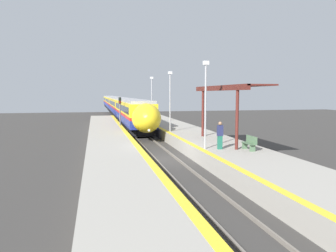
{
  "coord_description": "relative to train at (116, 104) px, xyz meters",
  "views": [
    {
      "loc": [
        -4.66,
        -21.5,
        4.47
      ],
      "look_at": [
        0.59,
        1.84,
        2.1
      ],
      "focal_mm": 35.0,
      "sensor_mm": 36.0,
      "label": 1
    }
  ],
  "objects": [
    {
      "name": "rail_right",
      "position": [
        0.72,
        -51.66,
        -2.08
      ],
      "size": [
        0.08,
        90.0,
        0.15
      ],
      "primitive_type": "cube",
      "color": "slate",
      "rests_on": "ground_plane"
    },
    {
      "name": "person_waiting",
      "position": [
        3.06,
        -53.85,
        -0.28
      ],
      "size": [
        0.36,
        0.23,
        1.76
      ],
      "color": "#1E604C",
      "rests_on": "platform_right"
    },
    {
      "name": "railway_signal",
      "position": [
        -1.91,
        -36.89,
        0.36
      ],
      "size": [
        0.28,
        0.28,
        4.08
      ],
      "color": "#59595E",
      "rests_on": "ground_plane"
    },
    {
      "name": "lamppost_near",
      "position": [
        2.2,
        -53.48,
        1.97
      ],
      "size": [
        0.36,
        0.2,
        5.55
      ],
      "color": "#9E9EA3",
      "rests_on": "platform_right"
    },
    {
      "name": "lamppost_far",
      "position": [
        2.2,
        -33.63,
        1.97
      ],
      "size": [
        0.36,
        0.2,
        5.55
      ],
      "color": "#9E9EA3",
      "rests_on": "platform_right"
    },
    {
      "name": "lamppost_mid",
      "position": [
        2.2,
        -43.56,
        1.97
      ],
      "size": [
        0.36,
        0.2,
        5.55
      ],
      "color": "#9E9EA3",
      "rests_on": "platform_right"
    },
    {
      "name": "station_canopy",
      "position": [
        4.61,
        -50.89,
        2.59
      ],
      "size": [
        2.02,
        9.62,
        4.09
      ],
      "color": "#511E19",
      "rests_on": "platform_right"
    },
    {
      "name": "train",
      "position": [
        0.0,
        0.0,
        0.0
      ],
      "size": [
        2.81,
        90.62,
        3.76
      ],
      "color": "black",
      "rests_on": "ground_plane"
    },
    {
      "name": "rail_left",
      "position": [
        -0.72,
        -51.66,
        -2.08
      ],
      "size": [
        0.08,
        90.0,
        0.15
      ],
      "primitive_type": "cube",
      "color": "slate",
      "rests_on": "ground_plane"
    },
    {
      "name": "platform_right",
      "position": [
        3.92,
        -51.66,
        -1.67
      ],
      "size": [
        4.44,
        64.0,
        0.97
      ],
      "color": "#9E998E",
      "rests_on": "ground_plane"
    },
    {
      "name": "platform_bench",
      "position": [
        4.74,
        -54.6,
        -0.73
      ],
      "size": [
        0.44,
        1.4,
        0.89
      ],
      "color": "#4C6B4C",
      "rests_on": "platform_right"
    },
    {
      "name": "ground_plane",
      "position": [
        0.0,
        -51.66,
        -2.15
      ],
      "size": [
        120.0,
        120.0,
        0.0
      ],
      "primitive_type": "plane",
      "color": "#383533"
    },
    {
      "name": "platform_left",
      "position": [
        -3.46,
        -51.66,
        -1.67
      ],
      "size": [
        3.53,
        64.0,
        0.97
      ],
      "color": "#9E998E",
      "rests_on": "ground_plane"
    }
  ]
}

